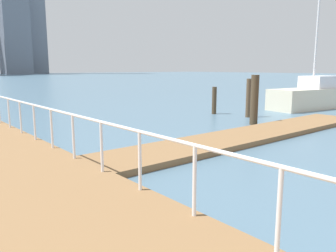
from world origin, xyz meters
TOP-DOWN VIEW (x-y plane):
  - ground_plane at (0.00, 20.00)m, footprint 300.00×300.00m
  - floating_dock at (3.55, 11.82)m, footprint 14.09×2.00m
  - boardwalk_railing at (-3.15, 7.07)m, footprint 0.06×23.27m
  - dock_piling_0 at (6.14, 13.50)m, footprint 0.35×0.35m
  - dock_piling_1 at (7.84, 15.10)m, footprint 0.25×0.25m
  - dock_piling_3 at (7.41, 17.07)m, footprint 0.25×0.25m
  - moored_boat_0 at (14.11, 14.84)m, footprint 6.47×2.81m
  - skyline_tower_5 at (34.22, 148.87)m, footprint 10.46×13.11m

SIDE VIEW (x-z plane):
  - ground_plane at x=0.00m, z-range 0.00..0.00m
  - floating_dock at x=3.55m, z-range 0.00..0.18m
  - dock_piling_3 at x=7.41m, z-range 0.00..1.50m
  - moored_boat_0 at x=14.11m, z-range -3.76..5.41m
  - dock_piling_1 at x=7.84m, z-range 0.00..1.99m
  - dock_piling_0 at x=6.14m, z-range 0.00..2.22m
  - boardwalk_railing at x=-3.15m, z-range 0.67..1.75m
  - skyline_tower_5 at x=34.22m, z-range 0.00..34.27m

